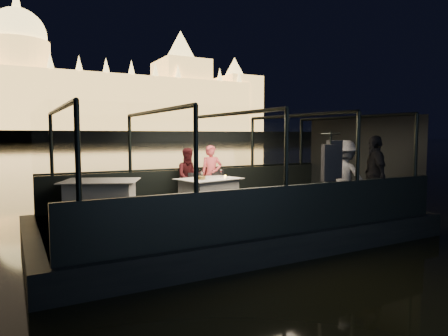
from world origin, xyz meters
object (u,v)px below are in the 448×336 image
dining_table_central (209,194)px  person_man_maroon (189,177)px  person_woman_coral (211,176)px  passenger_stripe (345,178)px  chair_port_left (198,189)px  coat_stand (330,180)px  passenger_dark (374,178)px  dining_table_aft (101,201)px  wine_bottle (196,174)px  chair_port_right (221,188)px

dining_table_central → person_man_maroon: size_ratio=0.97×
person_woman_coral → passenger_stripe: size_ratio=0.91×
chair_port_left → coat_stand: coat_stand is taller
person_woman_coral → passenger_dark: size_ratio=0.85×
dining_table_aft → wine_bottle: wine_bottle is taller
person_man_maroon → passenger_dark: 4.49m
passenger_stripe → passenger_dark: bearing=-156.1°
dining_table_aft → passenger_dark: (5.50, -2.63, 0.47)m
passenger_dark → chair_port_right: bearing=-111.2°
chair_port_right → wine_bottle: (-1.02, -0.67, 0.47)m
coat_stand → passenger_dark: bearing=6.7°
chair_port_right → coat_stand: (0.87, -3.10, 0.45)m
person_man_maroon → passenger_stripe: 3.86m
coat_stand → wine_bottle: 3.08m
chair_port_right → passenger_dark: bearing=-69.8°
person_woman_coral → coat_stand: bearing=-56.6°
wine_bottle → passenger_dark: bearing=-33.6°
chair_port_right → person_man_maroon: 0.88m
person_woman_coral → passenger_dark: bearing=-35.3°
dining_table_central → chair_port_right: (0.58, 0.45, 0.06)m
passenger_stripe → dining_table_central: bearing=26.2°
dining_table_central → person_woman_coral: size_ratio=0.93×
person_man_maroon → passenger_stripe: passenger_stripe is taller
person_man_maroon → passenger_dark: size_ratio=0.82×
chair_port_left → coat_stand: 3.48m
passenger_dark → person_man_maroon: bearing=-105.6°
person_woman_coral → dining_table_central: bearing=-104.3°
chair_port_left → person_woman_coral: 0.65m
person_woman_coral → chair_port_right: bearing=-45.1°
chair_port_left → coat_stand: bearing=-56.5°
chair_port_left → person_man_maroon: person_man_maroon is taller
chair_port_right → wine_bottle: wine_bottle is taller
passenger_dark → person_woman_coral: bearing=-112.0°
wine_bottle → coat_stand: bearing=-52.1°
dining_table_aft → chair_port_right: 3.15m
chair_port_right → passenger_dark: passenger_dark is taller
chair_port_right → coat_stand: size_ratio=0.47×
dining_table_central → dining_table_aft: (-2.56, 0.16, 0.00)m
person_woman_coral → person_man_maroon: (-0.64, 0.00, 0.00)m
dining_table_aft → passenger_stripe: size_ratio=0.93×
passenger_dark → chair_port_left: bearing=-104.2°
person_man_maroon → wine_bottle: bearing=-95.0°
passenger_stripe → person_man_maroon: bearing=19.9°
chair_port_left → passenger_dark: (3.03, -2.92, 0.40)m
person_woman_coral → wine_bottle: size_ratio=4.74×
chair_port_left → passenger_dark: bearing=-36.8°
coat_stand → person_woman_coral: 3.52m
dining_table_central → coat_stand: coat_stand is taller
chair_port_right → person_woman_coral: (-0.15, 0.27, 0.30)m
dining_table_central → passenger_stripe: passenger_stripe is taller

